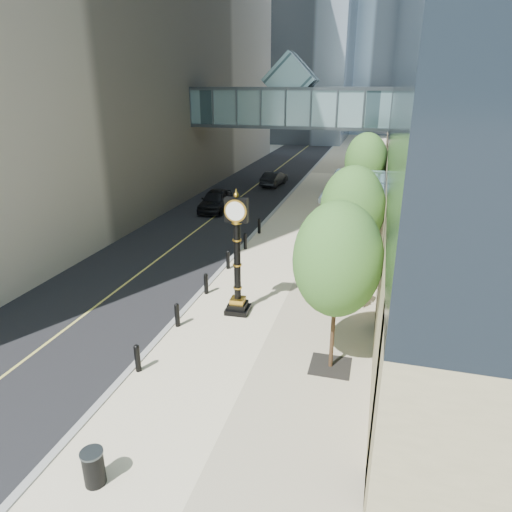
% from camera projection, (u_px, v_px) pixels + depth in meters
% --- Properties ---
extents(ground, '(320.00, 320.00, 0.00)m').
position_uv_depth(ground, '(202.00, 404.00, 14.06)').
color(ground, gray).
rests_on(ground, ground).
extents(road, '(8.00, 180.00, 0.02)m').
position_uv_depth(road, '(275.00, 171.00, 51.89)').
color(road, black).
rests_on(road, ground).
extents(sidewalk, '(8.00, 180.00, 0.06)m').
position_uv_depth(sidewalk, '(346.00, 174.00, 49.91)').
color(sidewalk, beige).
rests_on(sidewalk, ground).
extents(curb, '(0.25, 180.00, 0.07)m').
position_uv_depth(curb, '(310.00, 173.00, 50.89)').
color(curb, gray).
rests_on(curb, ground).
extents(skywalk, '(17.00, 4.20, 5.80)m').
position_uv_depth(skywalk, '(290.00, 105.00, 37.36)').
color(skywalk, slate).
rests_on(skywalk, ground).
extents(entrance_canopy, '(3.00, 8.00, 4.38)m').
position_uv_depth(entrance_canopy, '(356.00, 185.00, 24.36)').
color(entrance_canopy, '#383F44').
rests_on(entrance_canopy, ground).
extents(bollard_row, '(0.20, 16.20, 0.90)m').
position_uv_depth(bollard_row, '(218.00, 272.00, 22.67)').
color(bollard_row, black).
rests_on(bollard_row, sidewalk).
extents(street_trees, '(2.98, 28.76, 6.13)m').
position_uv_depth(street_trees, '(360.00, 185.00, 25.82)').
color(street_trees, black).
rests_on(street_trees, sidewalk).
extents(street_clock, '(1.02, 1.02, 5.23)m').
position_uv_depth(street_clock, '(237.00, 263.00, 18.86)').
color(street_clock, black).
rests_on(street_clock, sidewalk).
extents(trash_bin, '(0.69, 0.69, 0.90)m').
position_uv_depth(trash_bin, '(94.00, 468.00, 11.06)').
color(trash_bin, black).
rests_on(trash_bin, sidewalk).
extents(pedestrian, '(0.67, 0.44, 1.83)m').
position_uv_depth(pedestrian, '(360.00, 288.00, 19.74)').
color(pedestrian, beige).
rests_on(pedestrian, sidewalk).
extents(car_near, '(2.24, 4.86, 1.62)m').
position_uv_depth(car_near, '(216.00, 200.00, 35.41)').
color(car_near, black).
rests_on(car_near, road).
extents(car_far, '(1.95, 4.31, 1.37)m').
position_uv_depth(car_far, '(274.00, 178.00, 44.27)').
color(car_far, black).
rests_on(car_far, road).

